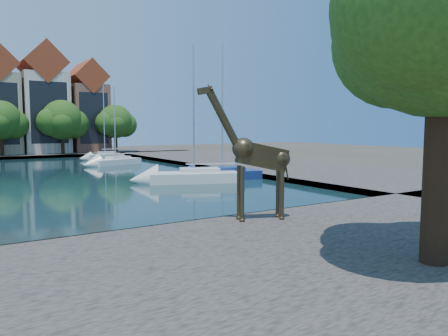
{
  "coord_description": "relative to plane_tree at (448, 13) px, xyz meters",
  "views": [
    {
      "loc": [
        -4.43,
        -16.24,
        4.5
      ],
      "look_at": [
        6.12,
        0.32,
        2.62
      ],
      "focal_mm": 35.0,
      "sensor_mm": 36.0,
      "label": 1
    }
  ],
  "objects": [
    {
      "name": "ground",
      "position": [
        -7.62,
        9.01,
        -7.67
      ],
      "size": [
        160.0,
        160.0,
        0.0
      ],
      "primitive_type": "plane",
      "color": "#38332B",
      "rests_on": "ground"
    },
    {
      "name": "water_basin",
      "position": [
        -7.62,
        33.01,
        -7.63
      ],
      "size": [
        38.0,
        50.0,
        0.08
      ],
      "primitive_type": "cube",
      "color": "black",
      "rests_on": "ground"
    },
    {
      "name": "near_quay",
      "position": [
        -7.62,
        2.01,
        -7.42
      ],
      "size": [
        50.0,
        14.0,
        0.5
      ],
      "primitive_type": "cube",
      "color": "#514A46",
      "rests_on": "ground"
    },
    {
      "name": "right_quay",
      "position": [
        17.38,
        33.01,
        -7.42
      ],
      "size": [
        14.0,
        52.0,
        0.5
      ],
      "primitive_type": "cube",
      "color": "#514A46",
      "rests_on": "ground"
    },
    {
      "name": "plane_tree",
      "position": [
        0.0,
        0.0,
        0.0
      ],
      "size": [
        8.32,
        6.4,
        10.62
      ],
      "color": "#332114",
      "rests_on": "near_quay"
    },
    {
      "name": "townhouse_east_mid",
      "position": [
        0.88,
        64.99,
        0.43
      ],
      "size": [
        6.43,
        9.18,
        16.65
      ],
      "color": "beige",
      "rests_on": "far_quay"
    },
    {
      "name": "townhouse_east_end",
      "position": [
        7.38,
        64.99,
        -0.56
      ],
      "size": [
        5.44,
        9.18,
        14.43
      ],
      "color": "brown",
      "rests_on": "far_quay"
    },
    {
      "name": "far_tree_mid_east",
      "position": [
        -5.52,
        59.5,
        -2.54
      ],
      "size": [
        7.02,
        5.4,
        7.52
      ],
      "color": "#332114",
      "rests_on": "far_quay"
    },
    {
      "name": "far_tree_east",
      "position": [
        2.49,
        59.5,
        -2.43
      ],
      "size": [
        7.54,
        5.8,
        7.84
      ],
      "color": "#332114",
      "rests_on": "far_quay"
    },
    {
      "name": "far_tree_far_east",
      "position": [
        10.48,
        59.5,
        -2.6
      ],
      "size": [
        6.76,
        5.2,
        7.36
      ],
      "color": "#332114",
      "rests_on": "far_quay"
    },
    {
      "name": "giraffe_statue",
      "position": [
        -1.03,
        7.6,
        -4.41
      ],
      "size": [
        3.85,
        1.62,
        5.63
      ],
      "color": "#3A2F1D",
      "rests_on": "near_quay"
    },
    {
      "name": "sailboat_right_a",
      "position": [
        4.38,
        22.95,
        -6.99
      ],
      "size": [
        7.41,
        4.87,
        10.69
      ],
      "color": "silver",
      "rests_on": "water_basin"
    },
    {
      "name": "sailboat_right_b",
      "position": [
        7.38,
        23.5,
        -7.03
      ],
      "size": [
        6.69,
        3.66,
        11.1
      ],
      "color": "navy",
      "rests_on": "water_basin"
    },
    {
      "name": "sailboat_right_c",
      "position": [
        4.38,
        41.88,
        -7.08
      ],
      "size": [
        6.28,
        3.9,
        8.92
      ],
      "color": "silver",
      "rests_on": "water_basin"
    },
    {
      "name": "sailboat_right_d",
      "position": [
        5.74,
        50.25,
        -6.99
      ],
      "size": [
        5.02,
        2.25,
        9.88
      ],
      "color": "silver",
      "rests_on": "water_basin"
    }
  ]
}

